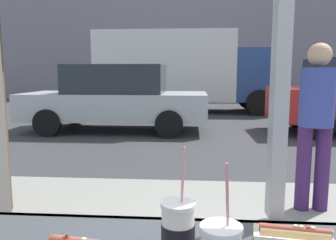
{
  "coord_description": "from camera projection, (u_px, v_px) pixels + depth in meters",
  "views": [
    {
      "loc": [
        -0.3,
        -1.09,
        1.47
      ],
      "look_at": [
        -0.55,
        2.29,
        0.99
      ],
      "focal_mm": 35.68,
      "sensor_mm": 36.0,
      "label": 1
    }
  ],
  "objects": [
    {
      "name": "soda_cup_right",
      "position": [
        178.0,
        231.0,
        0.9
      ],
      "size": [
        0.1,
        0.1,
        0.33
      ],
      "color": "white",
      "rests_on": "window_counter"
    },
    {
      "name": "hotdog_tray_near",
      "position": [
        295.0,
        235.0,
        1.02
      ],
      "size": [
        0.25,
        0.12,
        0.05
      ],
      "color": "silver",
      "rests_on": "window_counter"
    },
    {
      "name": "building_facade_far",
      "position": [
        198.0,
        45.0,
        19.46
      ],
      "size": [
        28.0,
        1.2,
        6.22
      ],
      "primitive_type": "cube",
      "color": "gray",
      "rests_on": "ground"
    },
    {
      "name": "ground_plane",
      "position": [
        203.0,
        127.0,
        9.16
      ],
      "size": [
        60.0,
        60.0,
        0.0
      ],
      "primitive_type": "plane",
      "color": "#38383A"
    },
    {
      "name": "pedestrian",
      "position": [
        316.0,
        117.0,
        3.21
      ],
      "size": [
        0.32,
        0.32,
        1.63
      ],
      "color": "#3F2157",
      "rests_on": "sidewalk_strip"
    },
    {
      "name": "parked_car_silver",
      "position": [
        116.0,
        98.0,
        8.53
      ],
      "size": [
        4.61,
        2.06,
        1.68
      ],
      "color": "#BCBCC1",
      "rests_on": "ground"
    },
    {
      "name": "box_truck",
      "position": [
        184.0,
        69.0,
        12.67
      ],
      "size": [
        6.85,
        2.44,
        2.99
      ],
      "color": "silver",
      "rests_on": "ground"
    },
    {
      "name": "sidewalk_strip",
      "position": [
        226.0,
        240.0,
        2.83
      ],
      "size": [
        16.0,
        2.8,
        0.12
      ],
      "primitive_type": "cube",
      "color": "gray",
      "rests_on": "ground"
    }
  ]
}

